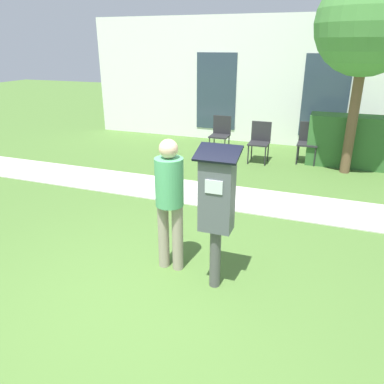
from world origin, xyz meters
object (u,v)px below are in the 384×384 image
(parking_meter, at_px, (217,202))
(person_standing, at_px, (170,196))
(outdoor_chair_left, at_px, (221,132))
(outdoor_chair_right, at_px, (308,139))
(outdoor_chair_middle, at_px, (260,139))

(parking_meter, relative_size, person_standing, 1.01)
(outdoor_chair_left, height_order, outdoor_chair_right, same)
(person_standing, relative_size, outdoor_chair_middle, 1.76)
(person_standing, distance_m, outdoor_chair_left, 5.16)
(outdoor_chair_right, bearing_deg, parking_meter, -88.88)
(person_standing, height_order, outdoor_chair_left, person_standing)
(person_standing, height_order, outdoor_chair_middle, person_standing)
(parking_meter, distance_m, outdoor_chair_middle, 4.91)
(parking_meter, relative_size, outdoor_chair_middle, 1.77)
(parking_meter, height_order, outdoor_chair_left, parking_meter)
(person_standing, xyz_separation_m, outdoor_chair_right, (1.20, 5.02, -0.40))
(outdoor_chair_left, distance_m, outdoor_chair_right, 2.05)
(person_standing, bearing_deg, outdoor_chair_left, 136.05)
(outdoor_chair_left, bearing_deg, outdoor_chair_middle, -25.33)
(outdoor_chair_left, height_order, outdoor_chair_middle, same)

